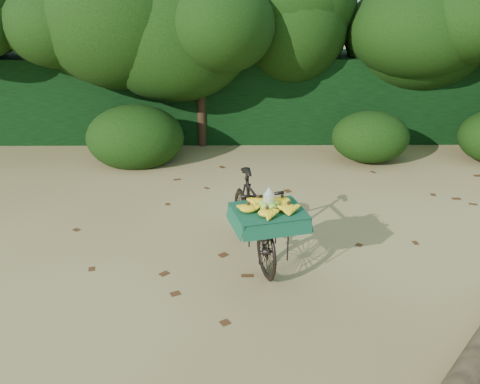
{
  "coord_description": "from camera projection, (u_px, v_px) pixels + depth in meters",
  "views": [
    {
      "loc": [
        -1.08,
        -5.07,
        3.22
      ],
      "look_at": [
        -1.03,
        0.49,
        0.94
      ],
      "focal_mm": 38.0,
      "sensor_mm": 36.0,
      "label": 1
    }
  ],
  "objects": [
    {
      "name": "hedge_backdrop",
      "position": [
        284.0,
        95.0,
        11.41
      ],
      "size": [
        26.0,
        1.8,
        1.8
      ],
      "primitive_type": "cube",
      "color": "black",
      "rests_on": "ground"
    },
    {
      "name": "leaf_litter",
      "position": [
        320.0,
        254.0,
        6.52
      ],
      "size": [
        7.0,
        7.3,
        0.01
      ],
      "primitive_type": null,
      "color": "#452712",
      "rests_on": "ground"
    },
    {
      "name": "vendor_bicycle",
      "position": [
        254.0,
        217.0,
        6.26
      ],
      "size": [
        1.07,
        1.92,
        1.09
      ],
      "rotation": [
        0.0,
        0.0,
        0.25
      ],
      "color": "black",
      "rests_on": "ground"
    },
    {
      "name": "bush_clumps",
      "position": [
        318.0,
        140.0,
        9.73
      ],
      "size": [
        8.8,
        1.7,
        0.9
      ],
      "primitive_type": null,
      "color": "black",
      "rests_on": "ground"
    },
    {
      "name": "ground",
      "position": [
        329.0,
        282.0,
        5.92
      ],
      "size": [
        80.0,
        80.0,
        0.0
      ],
      "primitive_type": "plane",
      "color": "tan",
      "rests_on": "ground"
    },
    {
      "name": "tree_row",
      "position": [
        257.0,
        49.0,
        10.24
      ],
      "size": [
        14.5,
        2.0,
        4.0
      ],
      "primitive_type": null,
      "color": "black",
      "rests_on": "ground"
    }
  ]
}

